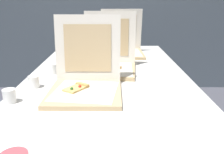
# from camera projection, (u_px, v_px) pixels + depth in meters

# --- Properties ---
(table) EXTENTS (0.99, 2.10, 0.74)m
(table) POSITION_uv_depth(u_px,v_px,m) (109.00, 85.00, 1.46)
(table) COLOR silver
(table) RESTS_ON ground
(pizza_box_front) EXTENTS (0.36, 0.39, 0.38)m
(pizza_box_front) POSITION_uv_depth(u_px,v_px,m) (86.00, 82.00, 1.21)
(pizza_box_front) COLOR tan
(pizza_box_front) RESTS_ON table
(pizza_box_middle) EXTENTS (0.39, 0.39, 0.38)m
(pizza_box_middle) POSITION_uv_depth(u_px,v_px,m) (109.00, 63.00, 1.59)
(pizza_box_middle) COLOR tan
(pizza_box_middle) RESTS_ON table
(pizza_box_back) EXTENTS (0.36, 0.36, 0.37)m
(pizza_box_back) POSITION_uv_depth(u_px,v_px,m) (123.00, 48.00, 2.05)
(pizza_box_back) COLOR tan
(pizza_box_back) RESTS_ON table
(cup_white_far) EXTENTS (0.06, 0.06, 0.06)m
(cup_white_far) POSITION_uv_depth(u_px,v_px,m) (72.00, 62.00, 1.70)
(cup_white_far) COLOR white
(cup_white_far) RESTS_ON table
(cup_white_mid) EXTENTS (0.06, 0.06, 0.06)m
(cup_white_mid) POSITION_uv_depth(u_px,v_px,m) (54.00, 69.00, 1.52)
(cup_white_mid) COLOR white
(cup_white_mid) RESTS_ON table
(cup_white_near_left) EXTENTS (0.06, 0.06, 0.06)m
(cup_white_near_left) POSITION_uv_depth(u_px,v_px,m) (10.00, 96.00, 1.10)
(cup_white_near_left) COLOR white
(cup_white_near_left) RESTS_ON table
(cup_white_near_center) EXTENTS (0.06, 0.06, 0.06)m
(cup_white_near_center) POSITION_uv_depth(u_px,v_px,m) (34.00, 82.00, 1.28)
(cup_white_near_center) COLOR white
(cup_white_near_center) RESTS_ON table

